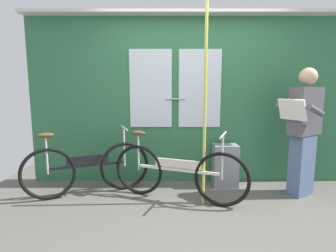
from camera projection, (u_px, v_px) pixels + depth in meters
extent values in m
cube|color=#56544F|center=(196.00, 224.00, 2.77)|extent=(5.59, 4.14, 0.04)
cube|color=#2D6B42|center=(188.00, 102.00, 3.85)|extent=(4.59, 0.08, 2.37)
cube|color=silver|center=(150.00, 89.00, 3.77)|extent=(0.60, 0.02, 1.10)
cube|color=silver|center=(199.00, 89.00, 3.77)|extent=(0.60, 0.02, 1.10)
cylinder|color=#B2B2B7|center=(174.00, 99.00, 3.77)|extent=(0.28, 0.02, 0.02)
cube|color=silver|center=(189.00, 13.00, 3.57)|extent=(4.59, 0.28, 0.04)
torus|color=black|center=(123.00, 166.00, 3.60)|extent=(0.64, 0.28, 0.66)
torus|color=black|center=(47.00, 174.00, 3.26)|extent=(0.64, 0.28, 0.66)
cube|color=black|center=(87.00, 165.00, 3.42)|extent=(0.86, 0.36, 0.03)
cube|color=black|center=(86.00, 160.00, 3.41)|extent=(0.50, 0.21, 0.10)
cylinder|color=#B7B7BC|center=(45.00, 155.00, 3.22)|extent=(0.02, 0.02, 0.49)
ellipsoid|color=brown|center=(44.00, 135.00, 3.19)|extent=(0.22, 0.16, 0.06)
cylinder|color=#B7B7BC|center=(123.00, 147.00, 3.57)|extent=(0.02, 0.02, 0.53)
cylinder|color=#B7B7BC|center=(122.00, 128.00, 3.53)|extent=(0.18, 0.42, 0.02)
torus|color=black|center=(221.00, 179.00, 3.08)|extent=(0.63, 0.27, 0.66)
torus|color=black|center=(138.00, 170.00, 3.44)|extent=(0.63, 0.27, 0.66)
cube|color=beige|center=(177.00, 170.00, 3.25)|extent=(0.97, 0.38, 0.03)
cube|color=beige|center=(177.00, 164.00, 3.24)|extent=(0.56, 0.23, 0.10)
cylinder|color=#B7B7BC|center=(137.00, 152.00, 3.41)|extent=(0.02, 0.02, 0.49)
ellipsoid|color=brown|center=(137.00, 133.00, 3.37)|extent=(0.22, 0.15, 0.06)
cylinder|color=#B7B7BC|center=(221.00, 158.00, 3.04)|extent=(0.02, 0.02, 0.53)
cylinder|color=#B7B7BC|center=(222.00, 135.00, 3.01)|extent=(0.17, 0.42, 0.02)
cube|color=slate|center=(300.00, 165.00, 3.43)|extent=(0.36, 0.32, 0.80)
cube|color=#4C4C51|center=(304.00, 111.00, 3.33)|extent=(0.49, 0.41, 0.60)
sphere|color=tan|center=(307.00, 76.00, 3.27)|extent=(0.22, 0.22, 0.22)
cube|color=silver|center=(291.00, 110.00, 3.18)|extent=(0.27, 0.35, 0.26)
cylinder|color=#4C4C51|center=(314.00, 110.00, 3.08)|extent=(0.30, 0.22, 0.17)
cylinder|color=#4C4C51|center=(283.00, 108.00, 3.42)|extent=(0.30, 0.22, 0.17)
cube|color=gray|center=(224.00, 165.00, 3.76)|extent=(0.34, 0.28, 0.60)
cylinder|color=#C6C14C|center=(204.00, 106.00, 3.05)|extent=(0.04, 0.04, 2.37)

